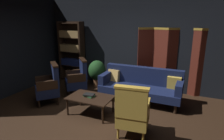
{
  "coord_description": "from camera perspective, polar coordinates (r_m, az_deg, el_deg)",
  "views": [
    {
      "loc": [
        1.79,
        -3.21,
        2.15
      ],
      "look_at": [
        0.0,
        0.8,
        0.95
      ],
      "focal_mm": 30.42,
      "sensor_mm": 36.0,
      "label": 1
    }
  ],
  "objects": [
    {
      "name": "bookshelf",
      "position": [
        6.77,
        -11.95,
        5.89
      ],
      "size": [
        0.9,
        0.32,
        2.05
      ],
      "color": "black",
      "rests_on": "ground_plane"
    },
    {
      "name": "book_black_cloth",
      "position": [
        4.4,
        -6.91,
        -7.33
      ],
      "size": [
        0.25,
        0.18,
        0.03
      ],
      "primitive_type": "cube",
      "rotation": [
        0.0,
        0.0,
        0.08
      ],
      "color": "black",
      "rests_on": "book_green_cloth"
    },
    {
      "name": "coffee_table",
      "position": [
        4.41,
        -6.53,
        -8.57
      ],
      "size": [
        1.0,
        0.64,
        0.42
      ],
      "color": "black",
      "rests_on": "ground_plane"
    },
    {
      "name": "back_wall",
      "position": [
        5.98,
        6.53,
        7.99
      ],
      "size": [
        7.2,
        0.1,
        2.8
      ],
      "primitive_type": "cube",
      "color": "black",
      "rests_on": "ground_plane"
    },
    {
      "name": "folding_screen",
      "position": [
        5.72,
        18.22,
        2.77
      ],
      "size": [
        2.09,
        0.44,
        1.9
      ],
      "color": "#5B2319",
      "rests_on": "ground_plane"
    },
    {
      "name": "ground_plane",
      "position": [
        4.26,
        -4.56,
        -15.1
      ],
      "size": [
        10.0,
        10.0,
        0.0
      ],
      "primitive_type": "plane",
      "color": "black"
    },
    {
      "name": "armchair_wing_left",
      "position": [
        5.16,
        -18.35,
        -4.29
      ],
      "size": [
        0.82,
        0.82,
        1.04
      ],
      "color": "black",
      "rests_on": "ground_plane"
    },
    {
      "name": "velvet_couch",
      "position": [
        5.11,
        8.67,
        -4.3
      ],
      "size": [
        2.12,
        0.78,
        0.88
      ],
      "color": "black",
      "rests_on": "ground_plane"
    },
    {
      "name": "potted_plant",
      "position": [
        6.15,
        -4.52,
        -0.42
      ],
      "size": [
        0.55,
        0.55,
        0.85
      ],
      "color": "brown",
      "rests_on": "ground_plane"
    },
    {
      "name": "armchair_gilt_accent",
      "position": [
        3.58,
        6.24,
        -12.42
      ],
      "size": [
        0.65,
        0.65,
        1.04
      ],
      "color": "#B78E33",
      "rests_on": "ground_plane"
    },
    {
      "name": "armchair_wing_right",
      "position": [
        5.54,
        -10.22,
        -2.4
      ],
      "size": [
        0.82,
        0.82,
        1.04
      ],
      "color": "black",
      "rests_on": "ground_plane"
    },
    {
      "name": "side_wall_left",
      "position": [
        6.17,
        -27.42,
        6.6
      ],
      "size": [
        0.1,
        3.6,
        2.8
      ],
      "primitive_type": "cube",
      "color": "black",
      "rests_on": "ground_plane"
    },
    {
      "name": "book_green_cloth",
      "position": [
        4.41,
        -6.9,
        -7.69
      ],
      "size": [
        0.26,
        0.19,
        0.03
      ],
      "primitive_type": "cube",
      "rotation": [
        0.0,
        0.0,
        -0.18
      ],
      "color": "#1E4C28",
      "rests_on": "coffee_table"
    }
  ]
}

